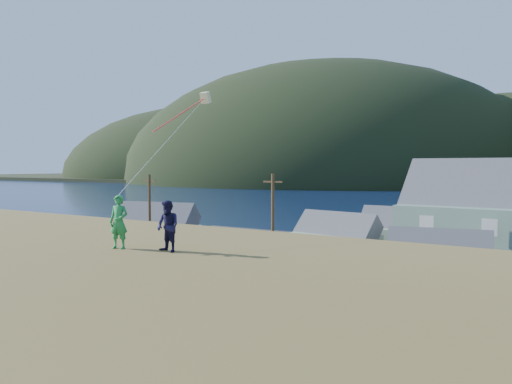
# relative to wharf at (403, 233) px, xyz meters

# --- Properties ---
(ground) EXTENTS (900.00, 900.00, 0.00)m
(ground) POSITION_rel_wharf_xyz_m (6.00, -40.00, -0.45)
(ground) COLOR #0A1638
(ground) RESTS_ON ground
(grass_strip) EXTENTS (110.00, 8.00, 0.10)m
(grass_strip) POSITION_rel_wharf_xyz_m (6.00, -42.00, -0.40)
(grass_strip) COLOR #4C3D19
(grass_strip) RESTS_ON ground
(waterfront_lot) EXTENTS (72.00, 36.00, 0.12)m
(waterfront_lot) POSITION_rel_wharf_xyz_m (6.00, -23.00, -0.39)
(waterfront_lot) COLOR #28282B
(waterfront_lot) RESTS_ON ground
(wharf) EXTENTS (26.00, 14.00, 0.90)m
(wharf) POSITION_rel_wharf_xyz_m (0.00, 0.00, 0.00)
(wharf) COLOR gray
(wharf) RESTS_ON ground
(shed_teal) EXTENTS (10.24, 8.15, 7.21)m
(shed_teal) POSITION_rel_wharf_xyz_m (-18.43, -30.92, 2.24)
(shed_teal) COLOR #295B60
(shed_teal) RESTS_ON waterfront_lot
(shed_palegreen_near) EXTENTS (9.42, 6.72, 6.27)m
(shed_palegreen_near) POSITION_rel_wharf_xyz_m (-0.39, -23.35, 1.93)
(shed_palegreen_near) COLOR gray
(shed_palegreen_near) RESTS_ON waterfront_lot
(shed_white) EXTENTS (8.47, 6.37, 6.12)m
(shed_white) POSITION_rel_wharf_xyz_m (11.50, -31.07, 1.91)
(shed_white) COLOR white
(shed_white) RESTS_ON waterfront_lot
(shed_palegreen_far) EXTENTS (9.75, 5.69, 6.46)m
(shed_palegreen_far) POSITION_rel_wharf_xyz_m (4.23, -14.97, 2.03)
(shed_palegreen_far) COLOR slate
(shed_palegreen_far) RESTS_ON waterfront_lot
(utility_poles) EXTENTS (31.41, 0.24, 9.39)m
(utility_poles) POSITION_rel_wharf_xyz_m (3.29, -38.50, 4.29)
(utility_poles) COLOR #47331E
(utility_poles) RESTS_ON waterfront_lot
(parked_cars) EXTENTS (26.03, 11.75, 1.58)m
(parked_cars) POSITION_rel_wharf_xyz_m (-3.31, -18.84, 0.40)
(parked_cars) COLOR gray
(parked_cars) RESTS_ON waterfront_lot
(kite_flyer_green) EXTENTS (0.75, 0.60, 1.78)m
(kite_flyer_green) POSITION_rel_wharf_xyz_m (7.29, -59.05, 7.64)
(kite_flyer_green) COLOR #268B43
(kite_flyer_green) RESTS_ON hillside
(kite_flyer_navy) EXTENTS (0.89, 0.74, 1.64)m
(kite_flyer_navy) POSITION_rel_wharf_xyz_m (9.09, -58.65, 7.57)
(kite_flyer_navy) COLOR #161437
(kite_flyer_navy) RESTS_ON hillside
(kite_rig) EXTENTS (2.08, 4.40, 9.84)m
(kite_rig) POSITION_rel_wharf_xyz_m (4.36, -51.04, 12.67)
(kite_rig) COLOR beige
(kite_rig) RESTS_ON ground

